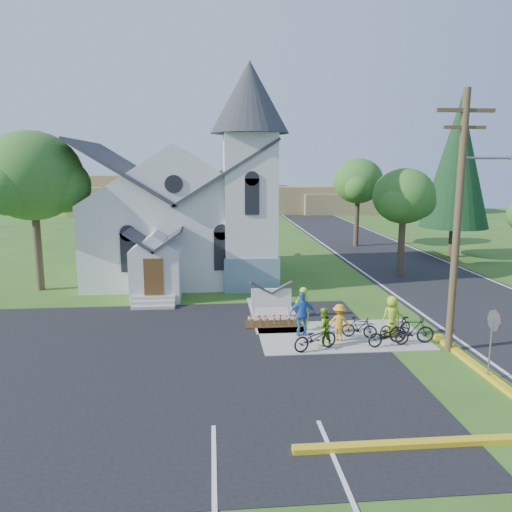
{
  "coord_description": "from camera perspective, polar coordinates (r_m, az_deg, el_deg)",
  "views": [
    {
      "loc": [
        -3.97,
        -19.49,
        7.27
      ],
      "look_at": [
        -1.76,
        5.0,
        2.74
      ],
      "focal_mm": 35.0,
      "sensor_mm": 36.0,
      "label": 1
    }
  ],
  "objects": [
    {
      "name": "tree_lot_corner",
      "position": [
        31.15,
        -24.2,
        8.32
      ],
      "size": [
        5.6,
        5.6,
        9.15
      ],
      "color": "#382A1E",
      "rests_on": "ground"
    },
    {
      "name": "cyclist_3",
      "position": [
        21.11,
        9.49,
        -7.49
      ],
      "size": [
        1.13,
        0.85,
        1.55
      ],
      "primitive_type": "imported",
      "rotation": [
        0.0,
        0.0,
        2.83
      ],
      "color": "orange",
      "rests_on": "sidewalk"
    },
    {
      "name": "cyclist_1",
      "position": [
        20.44,
        7.65,
        -7.99
      ],
      "size": [
        0.94,
        0.84,
        1.58
      ],
      "primitive_type": "imported",
      "rotation": [
        0.0,
        0.0,
        3.53
      ],
      "color": "#84BD23",
      "rests_on": "sidewalk"
    },
    {
      "name": "bike_4",
      "position": [
        22.22,
        15.62,
        -7.74
      ],
      "size": [
        1.75,
        1.16,
        0.87
      ],
      "primitive_type": "imported",
      "rotation": [
        0.0,
        0.0,
        1.96
      ],
      "color": "black",
      "rests_on": "sidewalk"
    },
    {
      "name": "ground",
      "position": [
        21.17,
        6.07,
        -9.7
      ],
      "size": [
        120.0,
        120.0,
        0.0
      ],
      "primitive_type": "plane",
      "color": "#355C1A",
      "rests_on": "ground"
    },
    {
      "name": "church",
      "position": [
        32.07,
        -7.88,
        6.73
      ],
      "size": [
        12.35,
        12.0,
        13.0
      ],
      "color": "silver",
      "rests_on": "ground"
    },
    {
      "name": "cyclist_2",
      "position": [
        21.41,
        5.32,
        -6.6
      ],
      "size": [
        1.15,
        0.53,
        1.92
      ],
      "primitive_type": "imported",
      "rotation": [
        0.0,
        0.0,
        3.19
      ],
      "color": "blue",
      "rests_on": "sidewalk"
    },
    {
      "name": "sidewalk",
      "position": [
        21.95,
        9.7,
        -8.99
      ],
      "size": [
        7.0,
        4.0,
        0.05
      ],
      "primitive_type": "cube",
      "color": "#9B948C",
      "rests_on": "ground"
    },
    {
      "name": "bike_0",
      "position": [
        20.01,
        6.79,
        -9.26
      ],
      "size": [
        2.02,
        1.28,
        1.0
      ],
      "primitive_type": "imported",
      "rotation": [
        0.0,
        0.0,
        1.92
      ],
      "color": "black",
      "rests_on": "sidewalk"
    },
    {
      "name": "bike_1",
      "position": [
        21.67,
        11.71,
        -8.0
      ],
      "size": [
        1.54,
        0.9,
        0.89
      ],
      "primitive_type": "imported",
      "rotation": [
        0.0,
        0.0,
        1.22
      ],
      "color": "black",
      "rests_on": "sidewalk"
    },
    {
      "name": "parking_lot",
      "position": [
        19.17,
        -14.16,
        -12.14
      ],
      "size": [
        20.0,
        16.0,
        0.02
      ],
      "primitive_type": "cube",
      "color": "black",
      "rests_on": "ground"
    },
    {
      "name": "utility_pole",
      "position": [
        20.35,
        22.25,
        4.4
      ],
      "size": [
        3.45,
        0.28,
        10.0
      ],
      "color": "#493724",
      "rests_on": "ground"
    },
    {
      "name": "flower_bed",
      "position": [
        23.12,
        2.01,
        -7.8
      ],
      "size": [
        2.6,
        1.1,
        0.07
      ],
      "primitive_type": "cube",
      "color": "#331A0D",
      "rests_on": "ground"
    },
    {
      "name": "stop_sign",
      "position": [
        18.77,
        25.45,
        -7.61
      ],
      "size": [
        0.11,
        0.76,
        2.48
      ],
      "color": "gray",
      "rests_on": "ground"
    },
    {
      "name": "distant_hills",
      "position": [
        76.34,
        0.38,
        6.61
      ],
      "size": [
        61.0,
        10.0,
        5.6
      ],
      "color": "olive",
      "rests_on": "ground"
    },
    {
      "name": "cyclist_4",
      "position": [
        22.08,
        15.25,
        -6.64
      ],
      "size": [
        0.96,
        0.73,
        1.75
      ],
      "primitive_type": "imported",
      "rotation": [
        0.0,
        0.0,
        3.36
      ],
      "color": "#A4C725",
      "rests_on": "sidewalk"
    },
    {
      "name": "church_sign",
      "position": [
        23.69,
        1.76,
        -4.84
      ],
      "size": [
        2.2,
        0.4,
        1.7
      ],
      "color": "#9B948C",
      "rests_on": "ground"
    },
    {
      "name": "bike_2",
      "position": [
        20.97,
        14.93,
        -8.7
      ],
      "size": [
        1.87,
        0.91,
        0.94
      ],
      "primitive_type": "imported",
      "rotation": [
        0.0,
        0.0,
        1.73
      ],
      "color": "black",
      "rests_on": "sidewalk"
    },
    {
      "name": "conifer",
      "position": [
        42.01,
        22.04,
        9.85
      ],
      "size": [
        5.2,
        5.2,
        12.4
      ],
      "color": "#382A1E",
      "rests_on": "ground"
    },
    {
      "name": "tree_road_near",
      "position": [
        33.93,
        16.54,
        6.53
      ],
      "size": [
        4.0,
        4.0,
        7.05
      ],
      "color": "#382A1E",
      "rests_on": "ground"
    },
    {
      "name": "cyclist_0",
      "position": [
        22.06,
        5.33,
        -6.03
      ],
      "size": [
        0.84,
        0.69,
        1.96
      ],
      "primitive_type": "imported",
      "rotation": [
        0.0,
        0.0,
        3.5
      ],
      "color": "#B7DE1A",
      "rests_on": "sidewalk"
    },
    {
      "name": "tree_road_mid",
      "position": [
        45.4,
        11.58,
        8.35
      ],
      "size": [
        4.4,
        4.4,
        7.8
      ],
      "color": "#382A1E",
      "rests_on": "ground"
    },
    {
      "name": "bike_3",
      "position": [
        21.55,
        17.36,
        -8.07
      ],
      "size": [
        1.88,
        0.72,
        1.1
      ],
      "primitive_type": "imported",
      "rotation": [
        0.0,
        0.0,
        1.46
      ],
      "color": "black",
      "rests_on": "sidewalk"
    },
    {
      "name": "road",
      "position": [
        37.91,
        16.59,
        -1.04
      ],
      "size": [
        8.0,
        90.0,
        0.02
      ],
      "primitive_type": "cube",
      "color": "black",
      "rests_on": "ground"
    }
  ]
}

